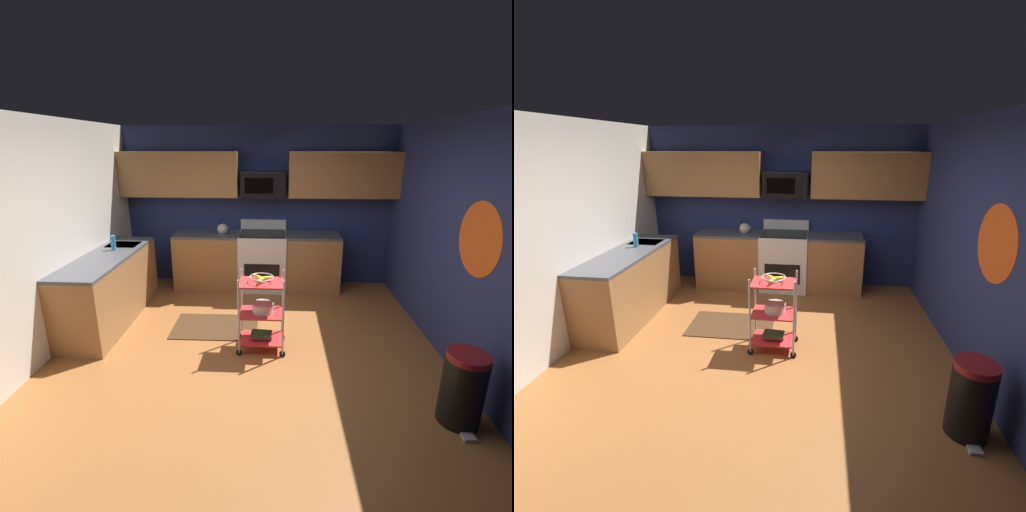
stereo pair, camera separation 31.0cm
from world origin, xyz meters
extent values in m
cube|color=#995B2D|center=(0.00, 0.00, -0.02)|extent=(4.40, 4.80, 0.04)
cube|color=navy|center=(0.00, 2.43, 1.30)|extent=(4.52, 0.06, 2.60)
cube|color=silver|center=(-2.23, 0.00, 1.30)|extent=(0.06, 4.80, 2.60)
cube|color=navy|center=(2.23, 0.00, 1.30)|extent=(0.06, 4.80, 2.60)
cylinder|color=#E5591E|center=(2.20, -0.20, 1.45)|extent=(0.00, 0.72, 0.72)
cube|color=#9E6B3D|center=(0.00, 2.10, 0.44)|extent=(2.68, 0.60, 0.88)
cube|color=#4C4C51|center=(0.00, 2.10, 0.90)|extent=(2.68, 0.60, 0.04)
cube|color=#9E6B3D|center=(-1.90, 0.82, 0.44)|extent=(0.60, 1.96, 0.88)
cube|color=#4C4C51|center=(-1.90, 0.82, 0.90)|extent=(0.60, 1.96, 0.04)
cube|color=#B7BABC|center=(-1.90, 1.35, 0.84)|extent=(0.44, 0.36, 0.16)
cube|color=white|center=(0.10, 2.10, 0.46)|extent=(0.76, 0.64, 0.92)
cube|color=black|center=(0.10, 1.78, 0.35)|extent=(0.56, 0.01, 0.32)
cube|color=white|center=(0.10, 2.39, 1.01)|extent=(0.76, 0.06, 0.18)
cube|color=black|center=(0.10, 2.10, 0.93)|extent=(0.72, 0.60, 0.02)
cube|color=#9E6B3D|center=(-1.25, 2.23, 1.85)|extent=(1.90, 0.33, 0.70)
cube|color=#9E6B3D|center=(1.35, 2.23, 1.85)|extent=(1.70, 0.33, 0.70)
cube|color=black|center=(0.10, 2.21, 1.70)|extent=(0.70, 0.38, 0.40)
cube|color=black|center=(0.04, 2.02, 1.70)|extent=(0.44, 0.01, 0.24)
cylinder|color=silver|center=(-0.09, 0.01, 0.47)|extent=(0.02, 0.02, 0.88)
cylinder|color=black|center=(-0.09, 0.01, 0.04)|extent=(0.07, 0.02, 0.07)
cylinder|color=silver|center=(0.40, 0.01, 0.47)|extent=(0.02, 0.02, 0.88)
cylinder|color=black|center=(0.40, 0.01, 0.04)|extent=(0.07, 0.02, 0.07)
cylinder|color=silver|center=(-0.09, 0.37, 0.47)|extent=(0.02, 0.02, 0.88)
cylinder|color=black|center=(-0.09, 0.37, 0.04)|extent=(0.07, 0.02, 0.07)
cylinder|color=silver|center=(0.40, 0.37, 0.47)|extent=(0.02, 0.02, 0.88)
cylinder|color=black|center=(0.40, 0.37, 0.04)|extent=(0.07, 0.02, 0.07)
cube|color=red|center=(0.16, 0.19, 0.12)|extent=(0.49, 0.36, 0.02)
cube|color=red|center=(0.16, 0.19, 0.45)|extent=(0.49, 0.36, 0.02)
cube|color=red|center=(0.16, 0.19, 0.82)|extent=(0.49, 0.36, 0.02)
torus|color=silver|center=(0.16, 0.19, 0.89)|extent=(0.27, 0.27, 0.01)
cylinder|color=silver|center=(0.16, 0.19, 0.84)|extent=(0.12, 0.12, 0.02)
ellipsoid|color=yellow|center=(0.21, 0.20, 0.87)|extent=(0.17, 0.09, 0.04)
ellipsoid|color=yellow|center=(0.12, 0.22, 0.87)|extent=(0.15, 0.14, 0.04)
ellipsoid|color=yellow|center=(0.15, 0.14, 0.87)|extent=(0.08, 0.17, 0.04)
cylinder|color=silver|center=(0.17, 0.19, 0.51)|extent=(0.24, 0.24, 0.11)
torus|color=silver|center=(0.17, 0.19, 0.57)|extent=(0.25, 0.25, 0.01)
cube|color=#1E4C8C|center=(0.16, 0.19, 0.14)|extent=(0.19, 0.16, 0.02)
cube|color=#B22626|center=(0.16, 0.19, 0.16)|extent=(0.25, 0.20, 0.02)
cube|color=#26723F|center=(0.16, 0.19, 0.18)|extent=(0.25, 0.17, 0.02)
sphere|color=beige|center=(-0.56, 2.10, 0.99)|extent=(0.18, 0.18, 0.18)
sphere|color=black|center=(-0.56, 2.10, 1.08)|extent=(0.03, 0.03, 0.03)
cone|color=beige|center=(-0.48, 2.10, 1.01)|extent=(0.09, 0.04, 0.06)
torus|color=black|center=(-0.56, 2.10, 1.10)|extent=(0.12, 0.01, 0.12)
cylinder|color=#2D8CBF|center=(-1.91, 1.06, 1.02)|extent=(0.06, 0.06, 0.20)
cylinder|color=black|center=(1.90, -0.90, 0.30)|extent=(0.34, 0.34, 0.60)
cylinder|color=maroon|center=(1.90, -0.90, 0.63)|extent=(0.33, 0.33, 0.06)
cube|color=#B2B2B7|center=(1.90, -1.11, 0.01)|extent=(0.10, 0.08, 0.03)
cube|color=#472D19|center=(-0.47, 0.66, 0.01)|extent=(1.11, 0.71, 0.01)
camera|label=1|loc=(0.30, -3.55, 2.28)|focal=25.19mm
camera|label=2|loc=(0.61, -3.52, 2.28)|focal=25.19mm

